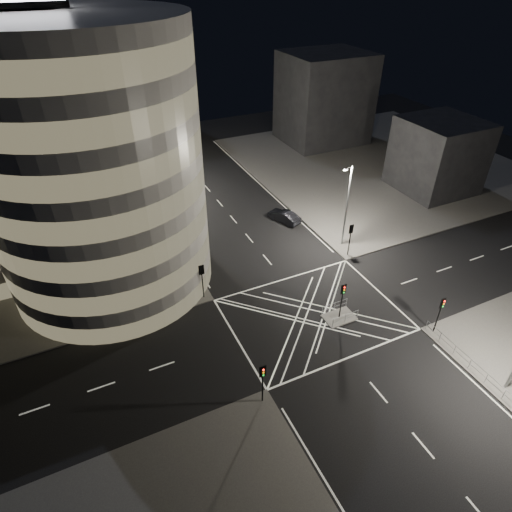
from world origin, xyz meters
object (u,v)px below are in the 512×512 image
street_lamp_left_near (177,229)px  street_lamp_left_far (138,165)px  street_lamp_right_far (347,204)px  central_island (339,317)px  traffic_signal_nl (263,377)px  traffic_signal_island (343,295)px  traffic_signal_nr (441,309)px  sedan (284,216)px  traffic_signal_fl (202,275)px  traffic_signal_fr (351,234)px

street_lamp_left_near → street_lamp_left_far: 18.00m
street_lamp_left_near → street_lamp_right_far: 19.11m
central_island → traffic_signal_nl: size_ratio=0.75×
street_lamp_left_far → central_island: bearing=-70.0°
central_island → traffic_signal_island: size_ratio=0.75×
street_lamp_left_near → street_lamp_left_far: bearing=90.0°
traffic_signal_nr → street_lamp_left_far: (-18.24, 36.80, 2.63)m
traffic_signal_nl → street_lamp_left_far: size_ratio=0.40×
traffic_signal_nr → sedan: traffic_signal_nr is taller
traffic_signal_island → traffic_signal_fl: bearing=142.5°
traffic_signal_nr → street_lamp_left_near: street_lamp_left_near is taller
traffic_signal_fr → sedan: (-3.03, 9.97, -2.16)m
traffic_signal_nl → street_lamp_left_near: street_lamp_left_near is taller
traffic_signal_nl → street_lamp_left_near: bearing=91.9°
traffic_signal_nl → street_lamp_right_far: (18.24, 15.80, 2.63)m
traffic_signal_nr → sedan: size_ratio=0.87×
traffic_signal_fl → traffic_signal_nr: (17.60, -13.60, 0.00)m
traffic_signal_fl → street_lamp_left_far: (-0.64, 23.20, 2.63)m
traffic_signal_nl → street_lamp_right_far: bearing=40.9°
traffic_signal_nl → traffic_signal_fl: bearing=90.0°
central_island → traffic_signal_nr: 9.08m
traffic_signal_nl → street_lamp_left_near: (-0.64, 18.80, 2.63)m
central_island → sedan: (3.77, 18.27, 0.68)m
traffic_signal_nr → traffic_signal_fl: bearing=142.3°
traffic_signal_nl → sedan: 27.80m
traffic_signal_fl → central_island: bearing=-37.5°
street_lamp_right_far → street_lamp_left_near: bearing=171.0°
central_island → traffic_signal_nr: (6.80, -5.30, 2.84)m
central_island → traffic_signal_fl: bearing=142.5°
traffic_signal_nl → street_lamp_left_far: (-0.64, 36.80, 2.63)m
traffic_signal_nl → traffic_signal_nr: size_ratio=1.00×
traffic_signal_fl → traffic_signal_nr: same height
traffic_signal_fl → street_lamp_left_far: size_ratio=0.40×
traffic_signal_fl → street_lamp_left_near: 5.86m
street_lamp_right_far → sedan: (-3.66, 7.77, -4.79)m
traffic_signal_island → sedan: size_ratio=0.87×
street_lamp_right_far → sedan: bearing=115.2°
traffic_signal_fr → street_lamp_left_near: size_ratio=0.40×
traffic_signal_nl → street_lamp_right_far: size_ratio=0.40×
central_island → street_lamp_left_near: street_lamp_left_near is taller
central_island → traffic_signal_island: traffic_signal_island is taller
street_lamp_left_near → street_lamp_left_far: same height
traffic_signal_fl → street_lamp_right_far: (18.24, 2.20, 2.63)m
traffic_signal_nr → street_lamp_right_far: size_ratio=0.40×
traffic_signal_island → central_island: bearing=0.0°
traffic_signal_fr → sedan: size_ratio=0.87×
central_island → traffic_signal_fl: (-10.80, 8.30, 2.84)m
traffic_signal_fl → traffic_signal_fr: (17.60, 0.00, 0.00)m
traffic_signal_fr → traffic_signal_nr: (0.00, -13.60, 0.00)m
traffic_signal_nr → traffic_signal_nl: bearing=180.0°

